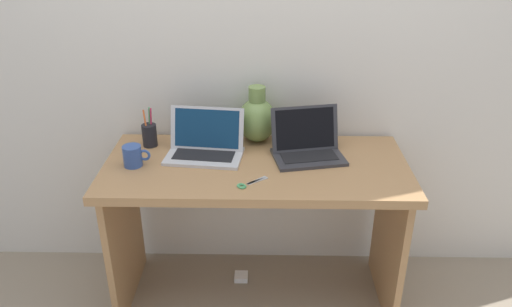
# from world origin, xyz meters

# --- Properties ---
(ground_plane) EXTENTS (6.00, 6.00, 0.00)m
(ground_plane) POSITION_xyz_m (0.00, 0.00, 0.00)
(ground_plane) COLOR gray
(back_wall) EXTENTS (4.40, 0.04, 2.40)m
(back_wall) POSITION_xyz_m (0.00, 0.35, 1.20)
(back_wall) COLOR silver
(back_wall) RESTS_ON ground
(desk) EXTENTS (1.35, 0.61, 0.76)m
(desk) POSITION_xyz_m (0.00, 0.00, 0.59)
(desk) COLOR #AD7F51
(desk) RESTS_ON ground
(laptop_left) EXTENTS (0.36, 0.25, 0.21)m
(laptop_left) POSITION_xyz_m (-0.23, 0.09, 0.81)
(laptop_left) COLOR silver
(laptop_left) RESTS_ON desk
(laptop_right) EXTENTS (0.35, 0.28, 0.22)m
(laptop_right) POSITION_xyz_m (0.23, 0.09, 0.82)
(laptop_right) COLOR #333338
(laptop_right) RESTS_ON desk
(green_vase) EXTENTS (0.18, 0.18, 0.28)m
(green_vase) POSITION_xyz_m (0.00, 0.25, 0.87)
(green_vase) COLOR #75934C
(green_vase) RESTS_ON desk
(coffee_mug) EXTENTS (0.12, 0.08, 0.09)m
(coffee_mug) POSITION_xyz_m (-0.54, -0.03, 0.81)
(coffee_mug) COLOR #335199
(coffee_mug) RESTS_ON desk
(pen_cup) EXTENTS (0.07, 0.07, 0.19)m
(pen_cup) POSITION_xyz_m (-0.51, 0.18, 0.82)
(pen_cup) COLOR black
(pen_cup) RESTS_ON desk
(scissors) EXTENTS (0.13, 0.11, 0.01)m
(scissors) POSITION_xyz_m (-0.03, -0.19, 0.76)
(scissors) COLOR #B7B7BC
(scissors) RESTS_ON desk
(power_brick) EXTENTS (0.07, 0.07, 0.03)m
(power_brick) POSITION_xyz_m (-0.08, 0.12, 0.01)
(power_brick) COLOR white
(power_brick) RESTS_ON ground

